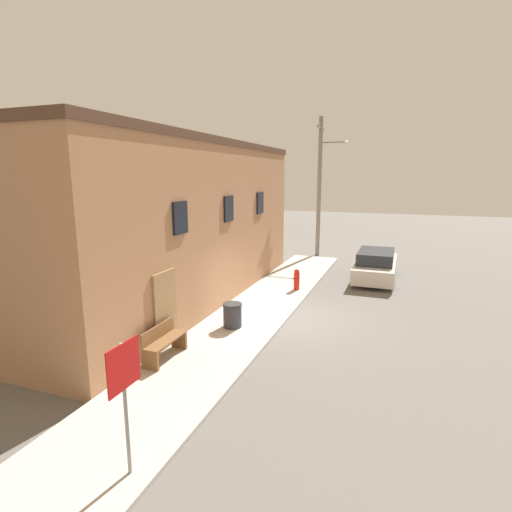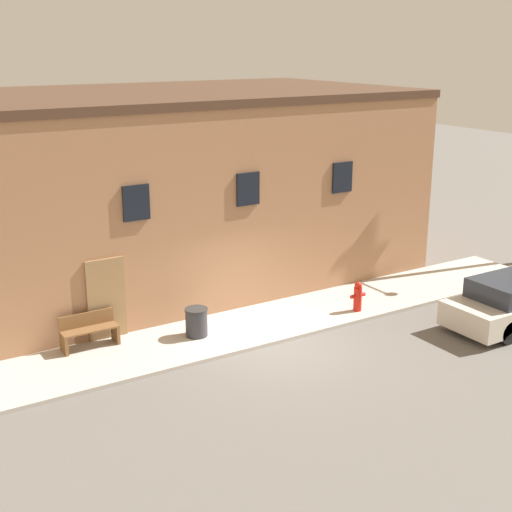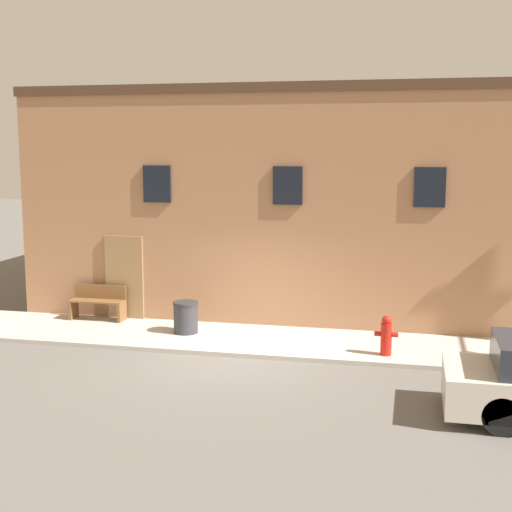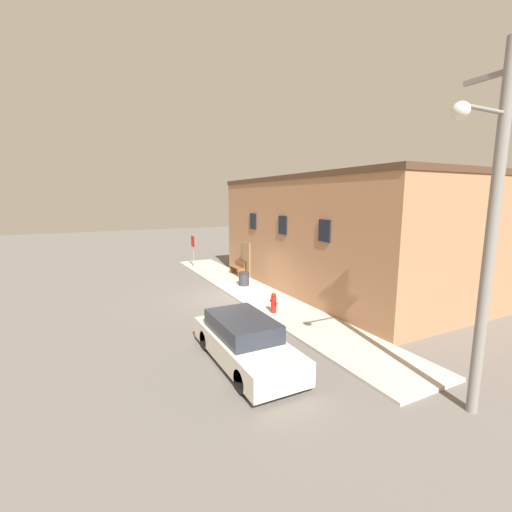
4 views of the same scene
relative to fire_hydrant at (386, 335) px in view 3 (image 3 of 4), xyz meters
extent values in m
plane|color=#66605B|center=(-3.15, -0.57, -0.52)|extent=(80.00, 80.00, 0.00)
cube|color=#BCB7AD|center=(-3.15, 0.67, -0.47)|extent=(20.15, 2.48, 0.10)
cube|color=#A87551|center=(-2.44, 6.17, 2.31)|extent=(13.93, 8.51, 5.67)
cube|color=#4C3323|center=(-2.44, 6.17, 5.26)|extent=(14.03, 8.61, 0.24)
cube|color=black|center=(-5.69, 1.88, 2.99)|extent=(0.70, 0.08, 0.90)
cube|color=black|center=(-2.44, 1.88, 2.99)|extent=(0.70, 0.08, 0.90)
cube|color=black|center=(0.81, 1.88, 2.99)|extent=(0.70, 0.08, 0.90)
cube|color=#937047|center=(-6.62, 1.88, 0.58)|extent=(1.00, 0.08, 2.20)
cylinder|color=red|center=(0.00, 0.00, -0.08)|extent=(0.23, 0.23, 0.69)
sphere|color=red|center=(0.00, 0.00, 0.32)|extent=(0.21, 0.21, 0.21)
cylinder|color=red|center=(-0.18, 0.00, 0.02)|extent=(0.13, 0.10, 0.10)
cylinder|color=red|center=(0.18, 0.00, 0.02)|extent=(0.13, 0.10, 0.10)
cube|color=brown|center=(-7.88, 1.52, -0.19)|extent=(0.08, 0.44, 0.46)
cube|color=brown|center=(-6.56, 1.52, -0.19)|extent=(0.08, 0.44, 0.46)
cube|color=brown|center=(-7.22, 1.52, 0.06)|extent=(1.39, 0.44, 0.04)
cube|color=brown|center=(-7.22, 1.72, 0.26)|extent=(1.39, 0.04, 0.36)
cylinder|color=#333338|center=(-4.65, 0.80, -0.08)|extent=(0.56, 0.56, 0.68)
cylinder|color=#2D2D2D|center=(-4.65, 0.80, 0.29)|extent=(0.59, 0.59, 0.06)
cylinder|color=black|center=(1.91, -2.09, -0.21)|extent=(0.62, 0.20, 0.62)
cylinder|color=black|center=(1.91, -3.61, -0.21)|extent=(0.62, 0.20, 0.62)
camera|label=1|loc=(-15.25, -3.90, 4.13)|focal=28.00mm
camera|label=2|loc=(-12.30, -14.39, 6.86)|focal=50.00mm
camera|label=3|loc=(0.49, -14.68, 3.91)|focal=50.00mm
camera|label=4|loc=(11.88, -6.86, 4.28)|focal=24.00mm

